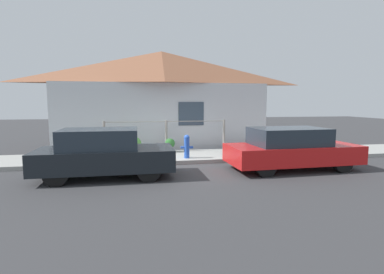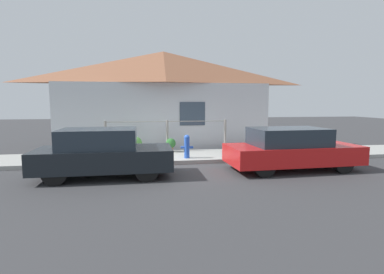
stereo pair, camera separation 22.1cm
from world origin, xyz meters
The scene contains 9 objects.
ground_plane centered at (0.00, 0.00, 0.00)m, with size 60.00×60.00×0.00m, color #38383A.
sidewalk centered at (0.00, 1.12, 0.07)m, with size 24.00×2.25×0.14m.
house centered at (0.00, 3.85, 3.43)m, with size 9.60×2.23×4.36m.
fence centered at (0.00, 2.10, 0.82)m, with size 4.90×0.10×1.24m.
car_left centered at (-2.07, -1.31, 0.68)m, with size 3.72×1.63×1.37m.
car_right centered at (3.57, -1.31, 0.66)m, with size 4.09×1.81×1.31m.
fire_hydrant centered at (0.56, 0.46, 0.57)m, with size 0.44×0.20×0.83m.
potted_plant_near_hydrant centered at (0.12, 1.86, 0.46)m, with size 0.39×0.39×0.54m.
potted_plant_by_fence centered at (-1.28, 1.83, 0.48)m, with size 0.58×0.58×0.65m.
Camera 2 is at (-0.94, -9.85, 2.10)m, focal length 28.00 mm.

